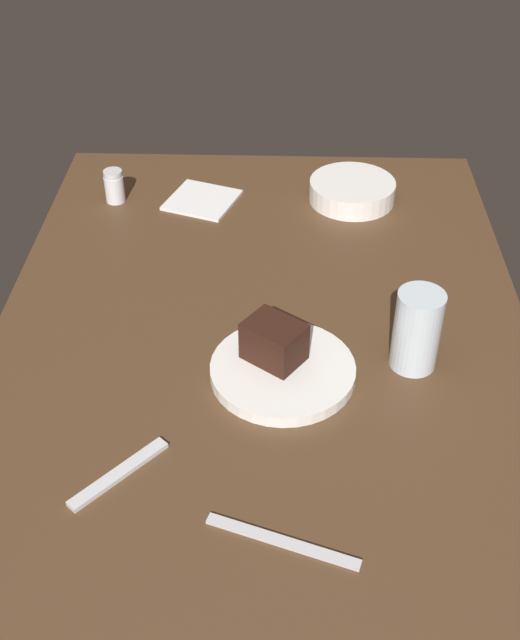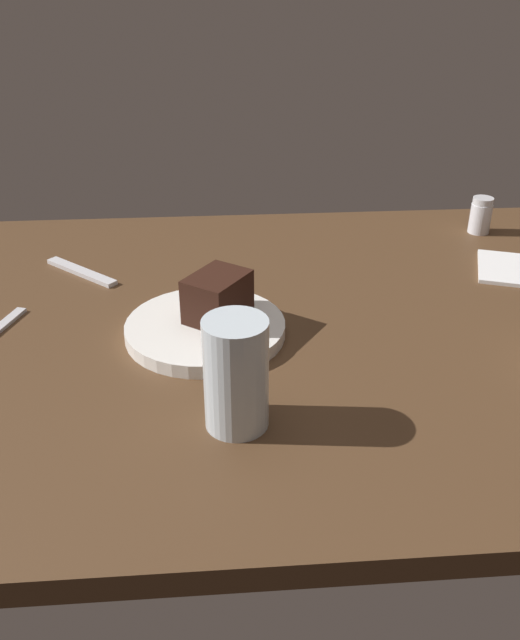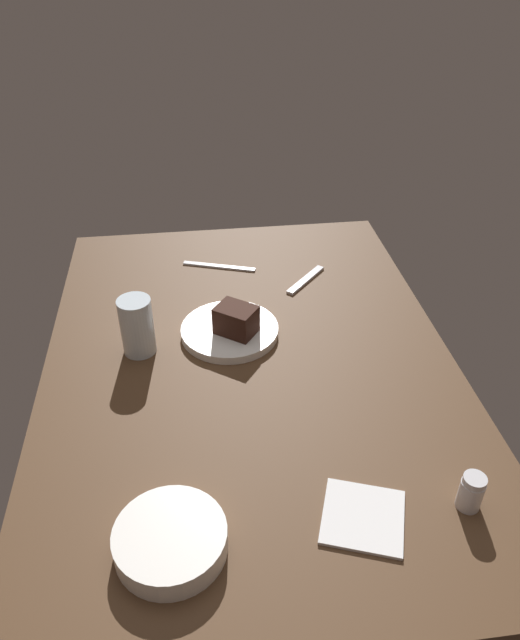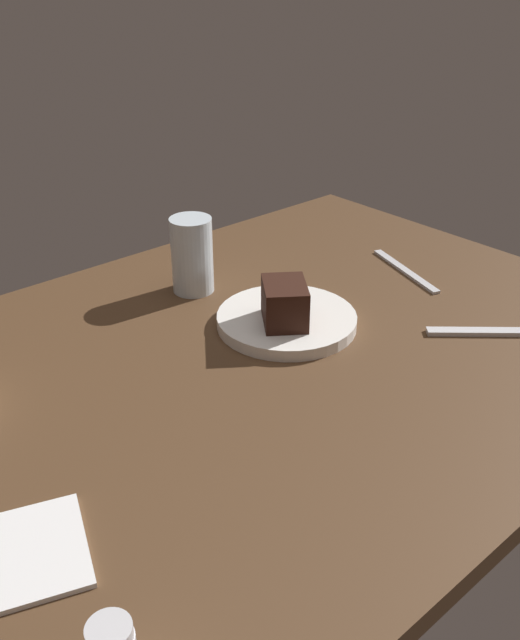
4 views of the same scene
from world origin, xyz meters
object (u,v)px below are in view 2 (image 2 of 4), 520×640
object	(u,v)px
salt_shaker	(481,215)
folded_napkin	(518,270)
chocolate_cake_slice	(218,297)
dessert_plate	(205,329)
water_glass	(236,374)
dessert_spoon	(81,272)

from	to	relation	value
salt_shaker	folded_napkin	xyz separation A→B (cm)	(-0.25, 16.91, -2.90)
salt_shaker	chocolate_cake_slice	bearing A→B (deg)	33.66
dessert_plate	folded_napkin	world-z (taller)	dessert_plate
water_glass	folded_napkin	size ratio (longest dim) A/B	1.02
water_glass	chocolate_cake_slice	bearing A→B (deg)	-85.71
water_glass	dessert_spoon	size ratio (longest dim) A/B	0.84
folded_napkin	chocolate_cake_slice	bearing A→B (deg)	17.23
dessert_spoon	water_glass	bearing A→B (deg)	161.93
folded_napkin	dessert_spoon	bearing A→B (deg)	-3.65
salt_shaker	folded_napkin	distance (cm)	17.16
chocolate_cake_slice	water_glass	world-z (taller)	water_glass
salt_shaker	folded_napkin	bearing A→B (deg)	90.84
salt_shaker	water_glass	distance (cm)	69.90
salt_shaker	water_glass	bearing A→B (deg)	48.54
chocolate_cake_slice	dessert_spoon	size ratio (longest dim) A/B	0.55
chocolate_cake_slice	folded_napkin	world-z (taller)	chocolate_cake_slice
dessert_plate	water_glass	distance (cm)	20.20
water_glass	folded_napkin	xyz separation A→B (cm)	(-46.48, -35.42, -6.02)
chocolate_cake_slice	dessert_spoon	xyz separation A→B (cm)	(21.29, -19.31, -4.58)
dessert_spoon	folded_napkin	world-z (taller)	dessert_spoon
chocolate_cake_slice	salt_shaker	xyz separation A→B (cm)	(-47.77, -31.81, -1.73)
chocolate_cake_slice	folded_napkin	xyz separation A→B (cm)	(-48.02, -14.90, -4.63)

